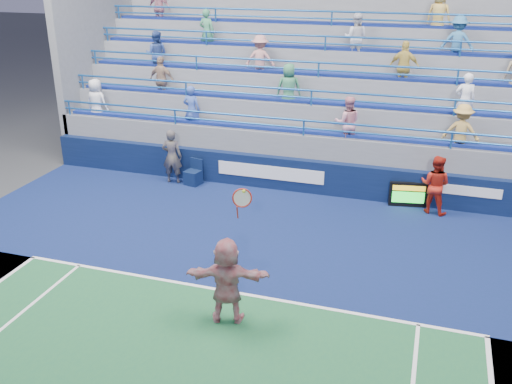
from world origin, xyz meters
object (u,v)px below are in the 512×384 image
(judge_chair, at_px, (193,177))
(line_judge, at_px, (172,156))
(serve_speed_board, at_px, (408,195))
(ball_girl, at_px, (435,185))
(tennis_player, at_px, (227,281))

(judge_chair, distance_m, line_judge, 0.98)
(serve_speed_board, xyz_separation_m, ball_girl, (0.75, -0.22, 0.50))
(tennis_player, bearing_deg, ball_girl, 60.75)
(tennis_player, distance_m, line_judge, 8.33)
(line_judge, bearing_deg, tennis_player, 115.21)
(judge_chair, xyz_separation_m, line_judge, (-0.73, -0.05, 0.66))
(serve_speed_board, distance_m, ball_girl, 0.92)
(tennis_player, bearing_deg, judge_chair, 118.64)
(tennis_player, xyz_separation_m, line_judge, (-4.56, 6.97, -0.02))
(serve_speed_board, bearing_deg, line_judge, -177.69)
(line_judge, relative_size, ball_girl, 1.04)
(ball_girl, bearing_deg, serve_speed_board, -0.17)
(tennis_player, relative_size, ball_girl, 1.70)
(serve_speed_board, xyz_separation_m, line_judge, (-7.77, -0.31, 0.54))
(judge_chair, bearing_deg, line_judge, -176.32)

